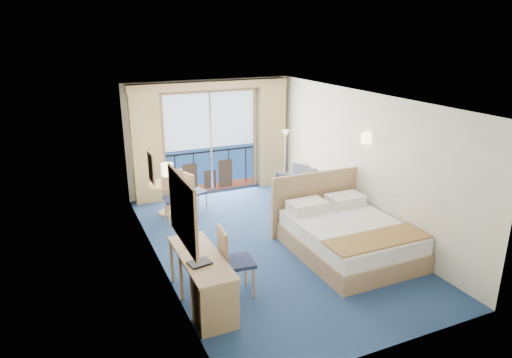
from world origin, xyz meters
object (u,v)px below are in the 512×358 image
Objects in this scene: floor_lamp at (285,145)px; table_chair_a at (193,189)px; round_table at (167,190)px; table_chair_b at (174,193)px; nightstand at (335,207)px; desk at (211,292)px; armchair at (298,184)px; desk_chair at (231,258)px; bed at (347,235)px.

floor_lamp is 2.62m from table_chair_a.
round_table is 0.73× the size of table_chair_b.
round_table reaches higher than nightstand.
round_table is 0.43m from table_chair_b.
table_chair_a is (0.92, 3.92, 0.07)m from desk.
nightstand is 0.37× the size of floor_lamp.
armchair is 4.92m from desk.
desk_chair is at bearing 153.95° from table_chair_a.
nightstand is 3.57m from round_table.
desk is at bearing -95.03° from table_chair_b.
desk_chair reaches higher than table_chair_a.
table_chair_b reaches higher than round_table.
floor_lamp reaches higher than table_chair_b.
desk_chair is 1.23× the size of table_chair_a.
armchair is 0.96× the size of table_chair_a.
floor_lamp is 0.92× the size of desk.
nightstand is at bearing 33.11° from desk.
bed is at bearing -74.51° from desk_chair.
bed is 4.17× the size of nightstand.
table_chair_a is at bearing -34.70° from armchair.
floor_lamp reaches higher than armchair.
round_table is at bearing 128.26° from bed.
floor_lamp is (0.60, 3.51, 0.79)m from bed.
table_chair_b is at bearing -26.82° from armchair.
round_table is (-3.12, 1.73, 0.25)m from nightstand.
floor_lamp is 3.13m from round_table.
nightstand is 0.52× the size of table_chair_b.
table_chair_b is at bearing 6.50° from desk_chair.
floor_lamp reaches higher than desk_chair.
table_chair_b is (-3.07, 1.31, 0.32)m from nightstand.
desk is at bearing 148.11° from table_chair_a.
bed is 3.61m from table_chair_b.
floor_lamp is at bearing 7.62° from round_table.
bed is 2.95m from desk.
table_chair_b is (0.05, -0.42, 0.07)m from round_table.
floor_lamp is 4.93m from desk_chair.
table_chair_a is 0.62m from table_chair_b.
bed is 2.77m from armchair.
floor_lamp reaches higher than nightstand.
armchair is 3.00m from round_table.
table_chair_a is at bearing 122.09° from bed.
bed is at bearing -99.65° from floor_lamp.
desk_chair is 3.53m from round_table.
round_table is (-3.05, -0.41, -0.61)m from floor_lamp.
desk_chair is at bearing -126.77° from floor_lamp.
armchair is 1.09× the size of round_table.
bed is 2.72× the size of armchair.
table_chair_b reaches higher than desk.
floor_lamp is (0.07, 0.80, 0.75)m from armchair.
floor_lamp reaches higher than round_table.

